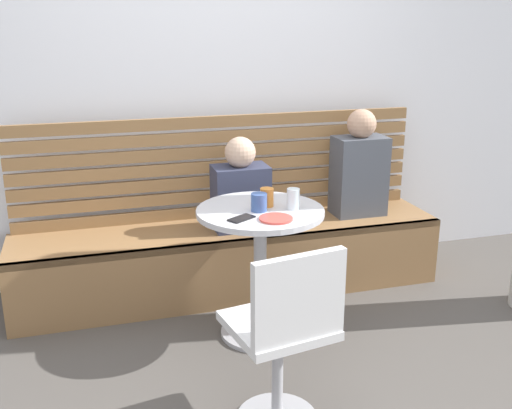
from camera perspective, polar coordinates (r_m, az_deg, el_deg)
ground at (r=2.99m, az=3.60°, el=-17.65°), size 8.00×8.00×0.00m
back_wall at (r=4.03m, az=-4.16°, el=13.60°), size 5.20×0.10×2.90m
booth_bench at (r=3.89m, az=-2.36°, el=-5.17°), size 2.70×0.52×0.44m
booth_backrest at (r=3.94m, az=-3.32°, el=3.64°), size 2.65×0.04×0.67m
cafe_table at (r=3.26m, az=0.39°, el=-4.14°), size 0.68×0.68×0.74m
white_chair at (r=2.54m, az=2.78°, el=-12.06°), size 0.46×0.46×0.85m
person_adult at (r=4.04m, az=9.75°, el=3.40°), size 0.34×0.22×0.70m
person_child_left at (r=3.72m, az=-1.48°, el=1.46°), size 0.34×0.22×0.58m
cup_water_clear at (r=3.18m, az=3.54°, el=0.55°), size 0.07×0.07×0.11m
cup_tumbler_orange at (r=3.21m, az=1.04°, el=0.69°), size 0.07×0.07×0.10m
cup_mug_blue at (r=3.13m, az=0.23°, el=0.21°), size 0.08×0.08×0.09m
plate_small at (r=3.01m, az=1.90°, el=-1.34°), size 0.17×0.17×0.01m
phone_on_table at (r=3.02m, az=-1.38°, el=-1.32°), size 0.16×0.13×0.01m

